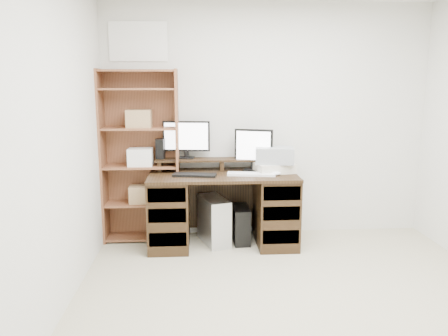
{
  "coord_description": "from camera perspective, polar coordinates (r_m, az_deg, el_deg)",
  "views": [
    {
      "loc": [
        -0.76,
        -2.71,
        1.65
      ],
      "look_at": [
        -0.5,
        1.43,
        0.85
      ],
      "focal_mm": 35.0,
      "sensor_mm": 36.0,
      "label": 1
    }
  ],
  "objects": [
    {
      "name": "room",
      "position": [
        2.84,
        11.94,
        2.58
      ],
      "size": [
        3.54,
        4.04,
        2.54
      ],
      "color": "#B4AB8D",
      "rests_on": "ground"
    },
    {
      "name": "desk",
      "position": [
        4.54,
        -0.17,
        -5.21
      ],
      "size": [
        1.5,
        0.7,
        0.75
      ],
      "color": "black",
      "rests_on": "ground"
    },
    {
      "name": "riser_shelf",
      "position": [
        4.64,
        -0.33,
        0.9
      ],
      "size": [
        1.4,
        0.22,
        0.12
      ],
      "color": "black",
      "rests_on": "desk"
    },
    {
      "name": "monitor_wide",
      "position": [
        4.65,
        -4.95,
        3.98
      ],
      "size": [
        0.5,
        0.15,
        0.4
      ],
      "rotation": [
        0.0,
        0.0,
        -0.13
      ],
      "color": "black",
      "rests_on": "riser_shelf"
    },
    {
      "name": "monitor_small",
      "position": [
        4.57,
        3.88,
        2.58
      ],
      "size": [
        0.39,
        0.21,
        0.44
      ],
      "rotation": [
        0.0,
        0.0,
        -0.34
      ],
      "color": "black",
      "rests_on": "desk"
    },
    {
      "name": "speaker",
      "position": [
        4.65,
        -8.31,
        2.5
      ],
      "size": [
        0.1,
        0.1,
        0.22
      ],
      "primitive_type": "cube",
      "rotation": [
        0.0,
        0.0,
        -0.17
      ],
      "color": "black",
      "rests_on": "riser_shelf"
    },
    {
      "name": "keyboard_black",
      "position": [
        4.34,
        -3.86,
        -0.91
      ],
      "size": [
        0.45,
        0.22,
        0.02
      ],
      "primitive_type": "cube",
      "rotation": [
        0.0,
        0.0,
        -0.18
      ],
      "color": "black",
      "rests_on": "desk"
    },
    {
      "name": "keyboard_white",
      "position": [
        4.38,
        3.59,
        -0.8
      ],
      "size": [
        0.49,
        0.21,
        0.02
      ],
      "primitive_type": "cube",
      "rotation": [
        0.0,
        0.0,
        -0.14
      ],
      "color": "white",
      "rests_on": "desk"
    },
    {
      "name": "mouse",
      "position": [
        4.4,
        6.84,
        -0.71
      ],
      "size": [
        0.1,
        0.07,
        0.04
      ],
      "primitive_type": "ellipsoid",
      "rotation": [
        0.0,
        0.0,
        0.05
      ],
      "color": "white",
      "rests_on": "desk"
    },
    {
      "name": "printer",
      "position": [
        4.55,
        6.56,
        0.05
      ],
      "size": [
        0.44,
        0.37,
        0.1
      ],
      "primitive_type": "cube",
      "rotation": [
        0.0,
        0.0,
        0.22
      ],
      "color": "beige",
      "rests_on": "desk"
    },
    {
      "name": "basket",
      "position": [
        4.53,
        6.59,
        1.68
      ],
      "size": [
        0.42,
        0.32,
        0.16
      ],
      "primitive_type": "cube",
      "rotation": [
        0.0,
        0.0,
        -0.14
      ],
      "color": "gray",
      "rests_on": "printer"
    },
    {
      "name": "tower_silver",
      "position": [
        4.61,
        -1.34,
        -6.85
      ],
      "size": [
        0.35,
        0.53,
        0.49
      ],
      "primitive_type": "cube",
      "rotation": [
        0.0,
        0.0,
        0.3
      ],
      "color": "silver",
      "rests_on": "ground"
    },
    {
      "name": "tower_black",
      "position": [
        4.66,
        2.2,
        -7.37
      ],
      "size": [
        0.18,
        0.38,
        0.38
      ],
      "rotation": [
        0.0,
        0.0,
        0.04
      ],
      "color": "black",
      "rests_on": "ground"
    },
    {
      "name": "bookshelf",
      "position": [
        4.66,
        -10.83,
        1.69
      ],
      "size": [
        0.8,
        0.3,
        1.8
      ],
      "color": "brown",
      "rests_on": "ground"
    }
  ]
}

